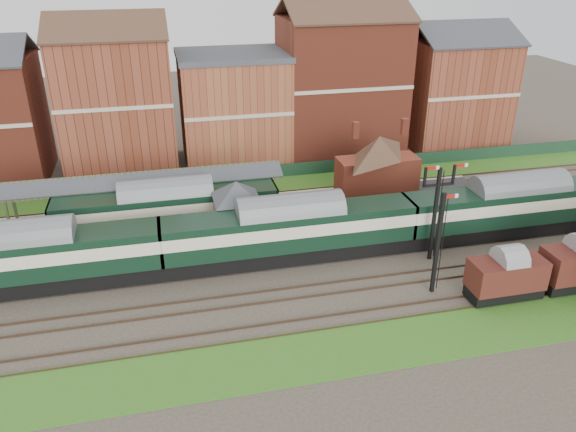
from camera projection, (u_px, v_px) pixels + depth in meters
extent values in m
plane|color=#473D33|center=(281.00, 260.00, 46.05)|extent=(160.00, 160.00, 0.00)
cube|color=#2D6619|center=(248.00, 187.00, 60.06)|extent=(90.00, 4.50, 0.06)
cube|color=#2D6619|center=(322.00, 353.00, 35.51)|extent=(90.00, 5.00, 0.06)
cube|color=#193823|center=(245.00, 174.00, 61.50)|extent=(90.00, 0.12, 1.50)
cube|color=#2D2D2D|center=(207.00, 212.00, 53.34)|extent=(55.00, 3.40, 1.00)
cube|color=#647C58|center=(238.00, 234.00, 47.75)|extent=(3.40, 3.20, 2.40)
cube|color=#41492D|center=(237.00, 210.00, 46.80)|extent=(3.60, 3.40, 2.00)
pyramid|color=#383A3F|center=(236.00, 190.00, 46.01)|extent=(5.40, 5.40, 1.60)
cube|color=brown|center=(328.00, 225.00, 49.45)|extent=(3.00, 2.40, 2.20)
cube|color=#4C3323|center=(331.00, 213.00, 48.25)|extent=(3.20, 1.34, 0.79)
cube|color=#4C3323|center=(326.00, 207.00, 49.39)|extent=(3.20, 1.34, 0.79)
cube|color=#953A25|center=(377.00, 174.00, 55.87)|extent=(8.00, 3.00, 3.50)
pyramid|color=#4C3323|center=(379.00, 147.00, 54.63)|extent=(8.10, 8.10, 2.20)
cube|color=#953A25|center=(355.00, 144.00, 53.90)|extent=(0.60, 0.60, 1.60)
cube|color=#953A25|center=(403.00, 140.00, 54.93)|extent=(0.60, 0.60, 1.60)
cube|color=#41492D|center=(7.00, 214.00, 47.75)|extent=(0.22, 0.22, 3.40)
cube|color=#41492D|center=(256.00, 181.00, 54.56)|extent=(0.22, 0.22, 3.40)
cube|color=#383A3F|center=(137.00, 181.00, 49.49)|extent=(26.00, 1.99, 0.90)
cube|color=#383A3F|center=(138.00, 173.00, 51.16)|extent=(26.00, 1.99, 0.90)
cube|color=#41492D|center=(137.00, 173.00, 50.16)|extent=(26.00, 0.20, 0.20)
cube|color=black|center=(435.00, 215.00, 44.59)|extent=(0.25, 0.25, 8.00)
cube|color=black|center=(438.00, 185.00, 43.46)|extent=(2.60, 0.18, 0.18)
cube|color=#B2140F|center=(433.00, 168.00, 42.69)|extent=(1.10, 0.08, 0.25)
cube|color=#B2140F|center=(461.00, 165.00, 43.19)|extent=(1.10, 0.08, 0.25)
cube|color=black|center=(438.00, 244.00, 40.23)|extent=(0.25, 0.25, 8.00)
cube|color=#B2140F|center=(451.00, 196.00, 38.73)|extent=(1.10, 0.08, 0.25)
cube|color=brown|center=(117.00, 104.00, 62.02)|extent=(12.00, 10.00, 15.00)
cube|color=#9B5532|center=(234.00, 110.00, 65.35)|extent=(12.00, 10.00, 12.00)
cube|color=#953A25|center=(341.00, 87.00, 67.16)|extent=(14.00, 10.00, 16.00)
cube|color=brown|center=(453.00, 93.00, 70.90)|extent=(12.00, 10.00, 13.00)
cube|color=black|center=(24.00, 282.00, 41.67)|extent=(20.38, 2.85, 1.25)
cube|color=black|center=(18.00, 257.00, 40.76)|extent=(20.38, 3.17, 2.94)
cube|color=beige|center=(17.00, 253.00, 40.61)|extent=(20.40, 3.21, 1.02)
cube|color=slate|center=(13.00, 237.00, 40.04)|extent=(20.38, 3.17, 0.68)
cube|color=black|center=(290.00, 251.00, 45.87)|extent=(20.38, 2.85, 1.25)
cube|color=black|center=(290.00, 228.00, 44.96)|extent=(20.38, 3.17, 2.94)
cube|color=beige|center=(290.00, 224.00, 44.80)|extent=(20.40, 3.21, 1.02)
cube|color=slate|center=(290.00, 210.00, 44.24)|extent=(20.38, 3.17, 0.68)
cube|color=black|center=(512.00, 225.00, 50.06)|extent=(20.38, 2.85, 1.25)
cube|color=black|center=(516.00, 204.00, 49.15)|extent=(20.38, 3.17, 2.94)
cube|color=beige|center=(517.00, 200.00, 49.00)|extent=(20.40, 3.21, 1.02)
cube|color=slate|center=(519.00, 187.00, 48.44)|extent=(20.38, 3.17, 0.68)
cube|color=black|center=(170.00, 228.00, 49.64)|extent=(19.22, 2.69, 1.17)
cube|color=black|center=(167.00, 208.00, 48.78)|extent=(19.22, 2.99, 2.78)
cube|color=beige|center=(167.00, 205.00, 48.63)|extent=(19.24, 3.03, 0.96)
cube|color=slate|center=(166.00, 192.00, 48.10)|extent=(19.22, 2.99, 0.64)
cube|color=black|center=(503.00, 291.00, 40.93)|extent=(5.42, 2.00, 0.81)
cube|color=#4E1A16|center=(507.00, 274.00, 40.28)|extent=(5.42, 2.35, 2.17)
cube|color=gray|center=(510.00, 259.00, 39.76)|extent=(5.42, 2.35, 0.40)
cube|color=black|center=(576.00, 281.00, 42.18)|extent=(5.77, 2.13, 0.87)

